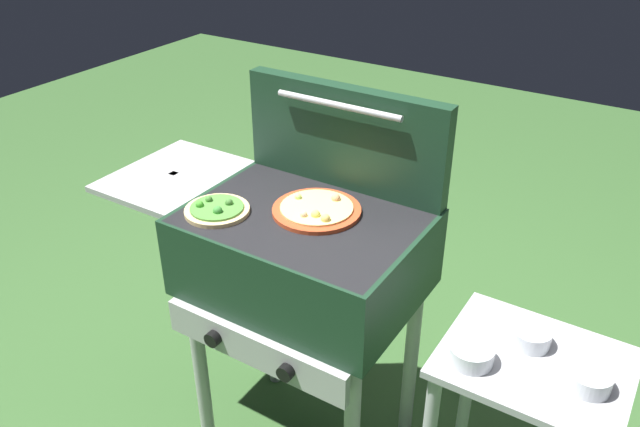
{
  "coord_description": "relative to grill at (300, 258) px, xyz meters",
  "views": [
    {
      "loc": [
        0.83,
        -1.24,
        1.77
      ],
      "look_at": [
        0.05,
        0.0,
        0.92
      ],
      "focal_mm": 35.77,
      "sensor_mm": 36.0,
      "label": 1
    }
  ],
  "objects": [
    {
      "name": "grill",
      "position": [
        0.0,
        0.0,
        0.0
      ],
      "size": [
        0.96,
        0.53,
        0.9
      ],
      "color": "#193823",
      "rests_on": "ground_plane"
    },
    {
      "name": "grill_lid_open",
      "position": [
        0.01,
        0.22,
        0.3
      ],
      "size": [
        0.63,
        0.08,
        0.3
      ],
      "color": "#193823",
      "rests_on": "grill"
    },
    {
      "name": "pizza_cheese",
      "position": [
        0.04,
        0.03,
        0.15
      ],
      "size": [
        0.24,
        0.24,
        0.03
      ],
      "color": "#C64723",
      "rests_on": "grill"
    },
    {
      "name": "pizza_veggie",
      "position": [
        -0.2,
        -0.11,
        0.15
      ],
      "size": [
        0.18,
        0.18,
        0.03
      ],
      "color": "#E0C17F",
      "rests_on": "grill"
    },
    {
      "name": "prep_table",
      "position": [
        0.67,
        0.0,
        -0.25
      ],
      "size": [
        0.44,
        0.36,
        0.7
      ],
      "color": "#B2B2B7",
      "rests_on": "ground_plane"
    },
    {
      "name": "topping_bowl_near",
      "position": [
        0.54,
        -0.08,
        -0.03
      ],
      "size": [
        0.11,
        0.11,
        0.04
      ],
      "color": "silver",
      "rests_on": "prep_table"
    },
    {
      "name": "topping_bowl_far",
      "position": [
        0.64,
        0.05,
        -0.03
      ],
      "size": [
        0.1,
        0.1,
        0.04
      ],
      "color": "silver",
      "rests_on": "prep_table"
    },
    {
      "name": "topping_bowl_middle",
      "position": [
        0.8,
        -0.02,
        -0.03
      ],
      "size": [
        0.1,
        0.1,
        0.04
      ],
      "color": "silver",
      "rests_on": "prep_table"
    }
  ]
}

